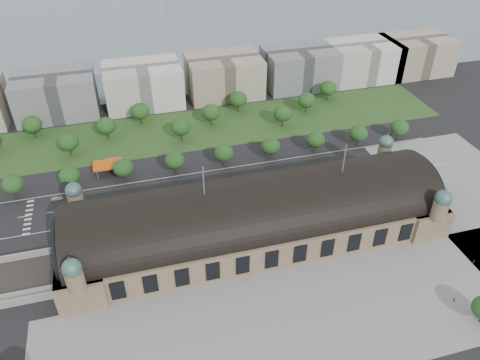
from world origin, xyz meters
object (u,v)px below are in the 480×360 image
object	(u,v)px
parked_car_4	(144,214)
bus_west	(228,195)
traffic_car_6	(346,166)
bus_east	(287,186)
petrol_station	(111,164)
traffic_car_5	(278,175)
parked_car_2	(108,225)
parked_car_5	(169,211)
parked_car_3	(123,218)
traffic_car_4	(267,183)
pedestrian_4	(454,300)
parked_car_1	(103,221)
traffic_car_1	(57,198)
bus_mid	(229,190)
pedestrian_1	(474,261)
parked_car_0	(92,225)
parked_car_6	(144,220)

from	to	relation	value
parked_car_4	bus_west	distance (m)	37.88
traffic_car_6	bus_east	xyz separation A→B (m)	(-34.33, -8.70, 0.80)
petrol_station	traffic_car_5	xyz separation A→B (m)	(76.69, -27.82, -2.28)
parked_car_2	parked_car_5	size ratio (longest dim) A/B	0.98
petrol_station	parked_car_5	world-z (taller)	petrol_station
parked_car_3	traffic_car_4	bearing A→B (deg)	69.47
bus_east	traffic_car_4	bearing A→B (deg)	47.94
pedestrian_4	petrol_station	bearing A→B (deg)	-71.97
parked_car_1	parked_car_5	world-z (taller)	parked_car_1
petrol_station	traffic_car_1	size ratio (longest dim) A/B	2.80
bus_mid	pedestrian_4	size ratio (longest dim) A/B	6.82
traffic_car_6	pedestrian_1	size ratio (longest dim) A/B	2.86
parked_car_0	bus_mid	distance (m)	61.26
parked_car_4	pedestrian_1	xyz separation A→B (m)	(117.65, -61.46, 0.16)
traffic_car_4	pedestrian_1	xyz separation A→B (m)	(59.42, -69.44, 0.26)
traffic_car_1	bus_east	distance (m)	103.54
parked_car_2	bus_east	size ratio (longest dim) A/B	0.42
parked_car_1	bus_east	bearing A→B (deg)	63.20
traffic_car_5	parked_car_3	bearing A→B (deg)	97.09
parked_car_0	bus_west	bearing A→B (deg)	55.62
parked_car_1	pedestrian_4	bearing A→B (deg)	28.76
parked_car_5	bus_mid	bearing A→B (deg)	76.11
traffic_car_4	parked_car_0	world-z (taller)	parked_car_0
parked_car_1	parked_car_2	xyz separation A→B (m)	(1.89, -2.57, -0.00)
bus_east	pedestrian_1	bearing A→B (deg)	-143.44
traffic_car_5	pedestrian_1	xyz separation A→B (m)	(52.63, -73.92, 0.28)
petrol_station	parked_car_5	size ratio (longest dim) A/B	2.92
parked_car_3	pedestrian_4	bearing A→B (deg)	27.64
parked_car_6	bus_west	size ratio (longest dim) A/B	0.43
parked_car_3	parked_car_2	bearing A→B (deg)	-95.44
traffic_car_4	parked_car_6	size ratio (longest dim) A/B	0.86
parked_car_4	petrol_station	bearing A→B (deg)	161.19
bus_mid	pedestrian_1	world-z (taller)	bus_mid
parked_car_3	parked_car_6	xyz separation A→B (m)	(8.45, -4.00, 0.01)
parked_car_3	parked_car_4	xyz separation A→B (m)	(8.72, 0.00, 0.11)
traffic_car_5	parked_car_0	size ratio (longest dim) A/B	0.93
parked_car_4	traffic_car_1	bearing A→B (deg)	-155.48
traffic_car_1	parked_car_3	size ratio (longest dim) A/B	1.25
traffic_car_6	pedestrian_1	distance (m)	74.32
parked_car_5	bus_mid	size ratio (longest dim) A/B	0.42
traffic_car_6	petrol_station	bearing A→B (deg)	-98.56
traffic_car_6	pedestrian_4	size ratio (longest dim) A/B	3.31
parked_car_3	bus_east	distance (m)	74.30
traffic_car_5	parked_car_0	bearing A→B (deg)	96.37
parked_car_2	parked_car_4	bearing A→B (deg)	65.21
bus_mid	parked_car_2	bearing A→B (deg)	100.38
parked_car_1	bus_east	size ratio (longest dim) A/B	0.44
traffic_car_4	pedestrian_4	distance (m)	92.79
parked_car_0	bus_east	world-z (taller)	bus_east
traffic_car_1	pedestrian_1	size ratio (longest dim) A/B	2.61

